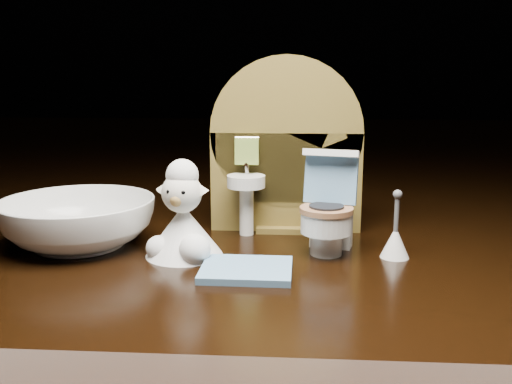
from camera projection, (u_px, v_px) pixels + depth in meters
The scene contains 6 objects.
backdrop_panel at pixel (285, 156), 0.49m from camera, with size 0.13×0.05×0.15m.
toy_toilet at pixel (329, 215), 0.44m from camera, with size 0.05×0.05×0.08m.
bath_mat at pixel (246, 270), 0.39m from camera, with size 0.06×0.05×0.00m, color #628FB6.
toilet_brush at pixel (395, 240), 0.43m from camera, with size 0.02×0.02×0.05m.
plush_lamb at pixel (183, 222), 0.43m from camera, with size 0.06×0.06×0.08m.
ceramic_bowl at pixel (78, 223), 0.45m from camera, with size 0.12×0.12×0.04m, color white.
Camera 1 is at (0.01, -0.42, 0.14)m, focal length 40.00 mm.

